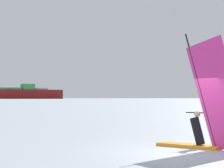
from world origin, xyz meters
TOP-DOWN VIEW (x-y plane):
  - ground_plane at (0.00, 0.00)m, footprint 4000.00×4000.00m
  - windsurfer at (0.80, 1.15)m, footprint 3.14×2.18m
  - distant_headland at (-333.86, 1194.18)m, footprint 1176.66×526.92m

SIDE VIEW (x-z plane):
  - ground_plane at x=0.00m, z-range 0.00..0.00m
  - windsurfer at x=0.80m, z-range -1.01..3.22m
  - distant_headland at x=-333.86m, z-range 0.00..51.39m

